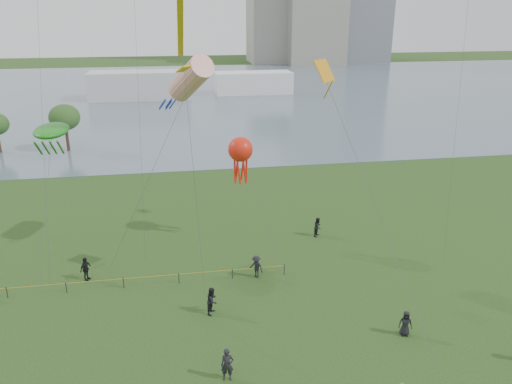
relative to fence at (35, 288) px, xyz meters
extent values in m
cube|color=slate|center=(15.43, 87.03, -0.53)|extent=(400.00, 120.00, 0.08)
cube|color=gray|center=(61.43, 149.03, 18.45)|extent=(20.00, 20.00, 38.00)
cube|color=gray|center=(47.43, 155.03, 13.45)|extent=(16.00, 18.00, 28.00)
cube|color=silver|center=(3.43, 82.03, 2.45)|extent=(22.00, 8.00, 6.00)
cube|color=white|center=(29.43, 85.03, 1.95)|extent=(18.00, 7.00, 5.00)
cylinder|color=#352218|center=(-4.66, 39.40, 0.94)|extent=(0.44, 0.44, 2.99)
ellipsoid|color=#305722|center=(-4.66, 39.40, 4.29)|extent=(4.25, 4.25, 3.59)
cylinder|color=black|center=(-1.88, 0.00, -0.13)|extent=(0.07, 0.07, 0.85)
cylinder|color=black|center=(2.12, 0.00, -0.13)|extent=(0.07, 0.07, 0.85)
cylinder|color=black|center=(6.12, 0.00, -0.13)|extent=(0.07, 0.07, 0.85)
cylinder|color=black|center=(10.12, 0.00, -0.13)|extent=(0.07, 0.07, 0.85)
cylinder|color=black|center=(14.12, 0.00, -0.13)|extent=(0.07, 0.07, 0.85)
cylinder|color=black|center=(18.12, 0.00, -0.13)|extent=(0.07, 0.07, 0.85)
cylinder|color=gold|center=(6.12, 0.00, 0.19)|extent=(24.00, 0.03, 0.03)
imported|color=black|center=(12.27, -4.24, 0.39)|extent=(1.07, 1.15, 1.90)
imported|color=black|center=(15.93, -0.08, 0.34)|extent=(1.29, 1.28, 1.79)
imported|color=black|center=(3.27, 1.63, 0.37)|extent=(0.95, 1.17, 1.86)
imported|color=black|center=(23.91, -8.61, 0.28)|extent=(0.94, 0.77, 1.67)
imported|color=black|center=(12.54, -10.76, 0.41)|extent=(0.75, 0.53, 1.94)
imported|color=black|center=(22.57, 6.23, 0.32)|extent=(1.05, 1.07, 1.74)
cylinder|color=#3F3F42|center=(11.51, 0.86, 9.72)|extent=(0.77, 5.72, 20.56)
cube|color=#F4B30C|center=(11.14, -0.49, 17.60)|extent=(0.36, 6.98, 4.09)
cube|color=#F4B30C|center=(11.14, -4.29, 15.50)|extent=(0.95, 0.95, 0.42)
cylinder|color=#3F3F42|center=(8.31, 3.95, 6.62)|extent=(7.02, 1.34, 14.35)
cylinder|color=red|center=(11.80, 4.61, 13.79)|extent=(3.67, 5.12, 3.82)
cylinder|color=#1A27B6|center=(10.40, 3.41, 12.19)|extent=(0.60, 1.13, 0.88)
cylinder|color=#1A27B6|center=(10.13, 3.79, 12.19)|extent=(0.60, 1.13, 0.88)
cylinder|color=#1A27B6|center=(9.68, 3.64, 12.19)|extent=(0.60, 1.13, 0.88)
cylinder|color=#1A27B6|center=(9.68, 3.17, 12.19)|extent=(0.60, 1.13, 0.88)
cylinder|color=#1A27B6|center=(10.13, 3.03, 12.19)|extent=(0.60, 1.13, 0.88)
cylinder|color=#3F3F42|center=(0.26, 4.79, 4.46)|extent=(0.95, 7.03, 10.04)
ellipsoid|color=#1B7D16|center=(0.73, 8.30, 9.47)|extent=(2.67, 4.80, 0.93)
cylinder|color=#1B7D16|center=(-0.07, 6.70, 8.47)|extent=(0.16, 1.79, 1.54)
cylinder|color=#1B7D16|center=(0.48, 6.70, 8.47)|extent=(0.16, 1.79, 1.54)
cylinder|color=#1B7D16|center=(1.03, 6.70, 8.47)|extent=(0.16, 1.79, 1.54)
cylinder|color=#1B7D16|center=(1.58, 6.70, 8.47)|extent=(0.16, 1.79, 1.54)
cylinder|color=#3F3F42|center=(16.82, 2.15, 3.52)|extent=(2.15, 9.61, 8.16)
sphere|color=red|center=(15.76, 6.94, 7.59)|extent=(2.08, 2.08, 2.08)
cylinder|color=red|center=(16.26, 6.94, 5.99)|extent=(0.18, 0.54, 2.60)
cylinder|color=red|center=(16.01, 7.37, 5.99)|extent=(0.49, 0.36, 2.61)
cylinder|color=red|center=(15.51, 7.37, 5.99)|extent=(0.49, 0.36, 2.61)
cylinder|color=red|center=(15.26, 6.94, 5.99)|extent=(0.18, 0.54, 2.60)
cylinder|color=red|center=(15.51, 6.51, 5.99)|extent=(0.49, 0.36, 2.61)
cylinder|color=red|center=(16.01, 6.51, 5.99)|extent=(0.49, 0.36, 2.61)
cylinder|color=#3F3F42|center=(21.29, -10.55, 7.26)|extent=(3.29, 15.11, 15.66)
cube|color=orange|center=(19.65, -3.01, 15.08)|extent=(1.61, 1.61, 1.31)
cylinder|color=orange|center=(19.65, -3.91, 14.08)|extent=(0.08, 1.58, 1.35)
camera|label=1|loc=(10.44, -32.91, 18.72)|focal=35.00mm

